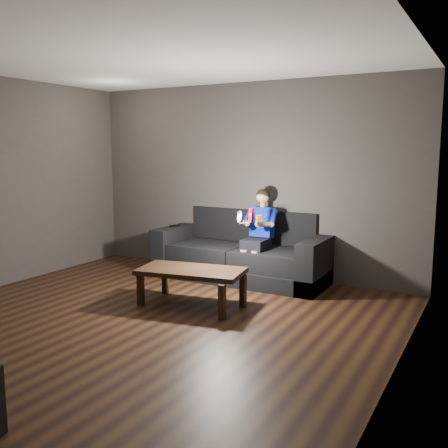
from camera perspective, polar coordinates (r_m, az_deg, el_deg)
The scene contains 10 objects.
floor at distance 5.28m, azimuth -9.82°, elevation -11.26°, with size 5.00×5.00×0.00m, color black.
back_wall at distance 7.10m, azimuth 2.68°, elevation 5.08°, with size 5.00×0.04×2.70m, color #3B3632.
right_wall at distance 3.93m, azimuth 19.35°, elevation 1.77°, with size 0.04×5.00×2.70m, color #3B3632.
ceiling at distance 5.06m, azimuth -10.64°, elevation 18.89°, with size 5.00×5.00×0.02m, color silver.
sofa at distance 6.95m, azimuth 2.20°, elevation -3.72°, with size 2.40×1.04×0.93m.
child at distance 6.68m, azimuth 4.03°, elevation -0.26°, with size 0.45×0.56×1.11m.
wii_remote_red at distance 6.23m, azimuth 3.09°, elevation 0.99°, with size 0.04×0.07×0.18m.
nunchuk_white at distance 6.31m, azimuth 1.79°, elevation 0.84°, with size 0.06×0.10×0.16m.
wii_remote_black at distance 7.35m, azimuth -5.64°, elevation -0.17°, with size 0.08×0.16×0.03m.
coffee_table at distance 5.72m, azimuth -3.77°, elevation -5.69°, with size 1.27×0.79×0.43m.
Camera 1 is at (3.15, -3.85, 1.78)m, focal length 40.00 mm.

